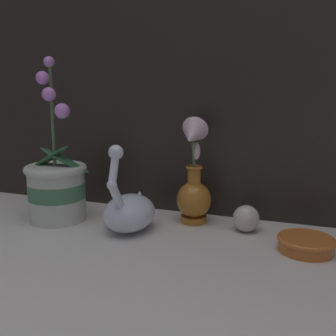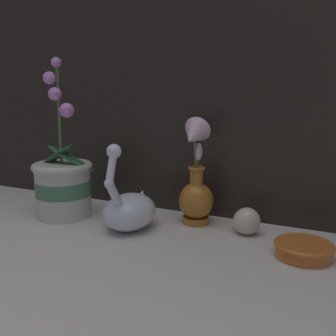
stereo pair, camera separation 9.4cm
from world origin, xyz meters
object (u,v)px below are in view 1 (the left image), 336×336
Objects in this scene: orchid_potted_plant at (57,186)px; blue_vase at (193,184)px; glass_sphere at (246,218)px; amber_dish at (306,243)px; swan_figurine at (130,210)px.

orchid_potted_plant is 1.53× the size of blue_vase.
amber_dish is (0.14, -0.08, -0.01)m from glass_sphere.
orchid_potted_plant reaches higher than blue_vase.
blue_vase is 2.23× the size of amber_dish.
swan_figurine is 0.81× the size of blue_vase.
glass_sphere reaches higher than amber_dish.
swan_figurine is 0.17m from blue_vase.
orchid_potted_plant is 0.36m from blue_vase.
blue_vase is at bearing 161.29° from amber_dish.
swan_figurine reaches higher than glass_sphere.
glass_sphere is at bearing 17.27° from swan_figurine.
amber_dish is at bearing 1.07° from swan_figurine.
swan_figurine is (0.21, -0.01, -0.04)m from orchid_potted_plant.
orchid_potted_plant is 0.62m from amber_dish.
orchid_potted_plant reaches higher than amber_dish.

